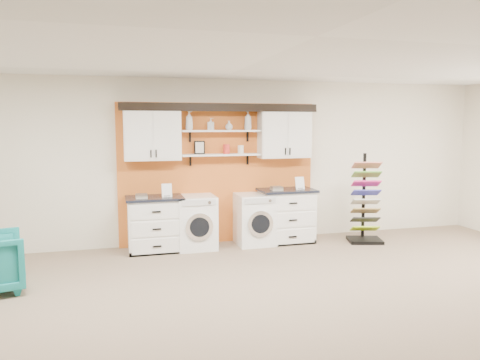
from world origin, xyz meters
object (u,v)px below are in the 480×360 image
object	(u,v)px
washer	(196,222)
base_cabinet_right	(286,215)
dryer	(254,219)
sample_rack	(365,213)
base_cabinet_left	(155,224)

from	to	relation	value
washer	base_cabinet_right	bearing A→B (deg)	0.12
dryer	sample_rack	xyz separation A→B (m)	(1.90, -0.36, 0.07)
base_cabinet_right	washer	world-z (taller)	base_cabinet_right
dryer	base_cabinet_right	bearing A→B (deg)	0.33
washer	dryer	size ratio (longest dim) A/B	1.02
dryer	sample_rack	bearing A→B (deg)	-10.58
washer	base_cabinet_left	bearing A→B (deg)	179.71
base_cabinet_left	base_cabinet_right	distance (m)	2.26
base_cabinet_right	washer	xyz separation A→B (m)	(-1.59, -0.00, -0.02)
washer	sample_rack	distance (m)	2.94
base_cabinet_right	sample_rack	distance (m)	1.37
base_cabinet_left	sample_rack	xyz separation A→B (m)	(3.58, -0.36, 0.06)
base_cabinet_right	washer	size ratio (longest dim) A/B	1.08
washer	dryer	distance (m)	1.01
base_cabinet_right	sample_rack	world-z (taller)	sample_rack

